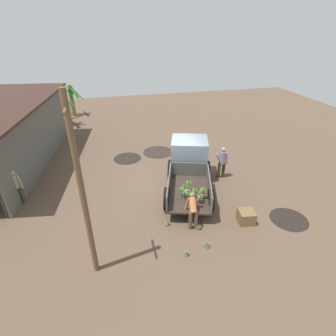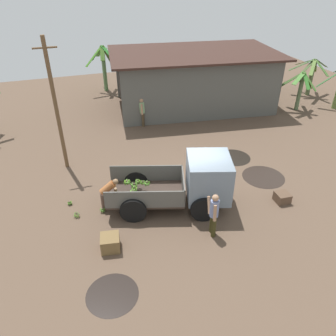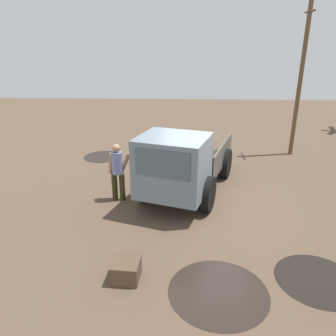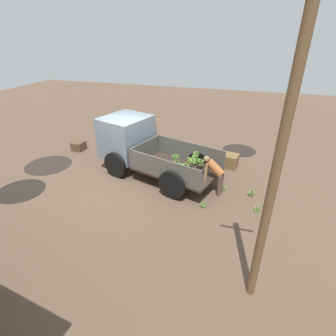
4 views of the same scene
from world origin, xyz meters
The scene contains 14 objects.
ground centered at (0.00, 0.00, 0.00)m, with size 36.00×36.00×0.00m, color brown.
mud_patch_0 centered at (3.06, 1.88, 0.00)m, with size 1.58×1.58×0.01m, color black.
mud_patch_1 centered at (-3.83, -3.81, 0.00)m, with size 1.48×1.48×0.01m, color black.
mud_patch_2 centered at (3.47, -0.02, 0.00)m, with size 1.81×1.81×0.01m, color #2C221C.
cargo_truck centered at (-0.11, -0.80, 1.06)m, with size 4.79×2.99×2.01m.
utility_pole centered at (-4.50, 3.62, 2.89)m, with size 0.90×0.16×5.64m.
person_foreground_visitor centered at (-0.15, -2.49, 0.91)m, with size 0.34×0.68×1.64m.
person_worker_loading centered at (-3.21, 0.03, 0.75)m, with size 0.73×0.63×1.27m.
banana_bunch_on_ground_0 centered at (-4.62, 0.71, 0.09)m, with size 0.19×0.19×0.17m.
banana_bunch_on_ground_1 centered at (-3.03, 0.97, 0.08)m, with size 0.19×0.19×0.15m.
banana_bunch_on_ground_2 centered at (-3.50, -0.13, 0.10)m, with size 0.23×0.20×0.18m.
banana_bunch_on_ground_3 centered at (-4.44, -0.11, 0.11)m, with size 0.24×0.24×0.19m.
wooden_crate_0 centered at (-3.55, -2.05, 0.25)m, with size 0.60×0.60×0.51m, color brown.
wooden_crate_1 centered at (3.18, -1.73, 0.19)m, with size 0.52×0.52×0.38m, color brown.
Camera 3 is at (8.19, -0.71, 4.18)m, focal length 35.00 mm.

